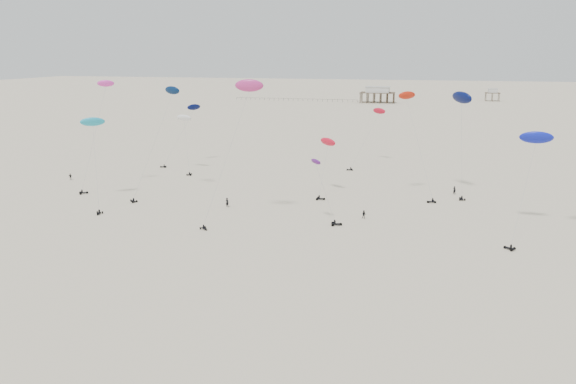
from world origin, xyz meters
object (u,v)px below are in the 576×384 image
(rig_2, at_px, (245,99))
(rig_6, at_px, (188,119))
(pavilion_main, at_px, (377,96))
(pavilion_small, at_px, (492,96))
(spectator_0, at_px, (227,207))

(rig_2, xyz_separation_m, rig_6, (-33.24, 48.56, -9.75))
(pavilion_main, distance_m, pavilion_small, 76.16)
(rig_2, distance_m, rig_6, 59.65)
(rig_6, xyz_separation_m, spectator_0, (26.72, -41.57, -12.52))
(rig_2, height_order, spectator_0, rig_2)
(pavilion_main, height_order, pavilion_small, pavilion_main)
(rig_2, bearing_deg, rig_6, -107.00)
(pavilion_small, bearing_deg, spectator_0, -105.14)
(pavilion_main, bearing_deg, rig_6, -98.86)
(pavilion_small, relative_size, rig_6, 0.49)
(pavilion_small, height_order, rig_2, rig_2)
(pavilion_small, height_order, spectator_0, pavilion_small)
(pavilion_small, relative_size, spectator_0, 3.95)
(rig_6, bearing_deg, pavilion_small, -37.58)
(rig_6, bearing_deg, rig_2, -159.94)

